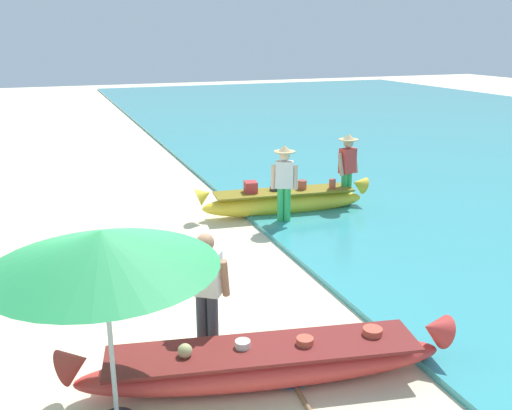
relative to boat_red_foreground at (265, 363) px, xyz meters
The scene contains 8 objects.
ground_plane 1.65m from the boat_red_foreground, 131.68° to the left, with size 80.00×80.00×0.00m, color beige.
boat_red_foreground is the anchor object (origin of this frame).
boat_yellow_midground 6.29m from the boat_red_foreground, 64.25° to the left, with size 4.00×1.07×0.82m.
person_vendor_hatted 5.60m from the boat_red_foreground, 63.98° to the left, with size 0.58×0.45×1.71m.
person_tourist_customer 1.13m from the boat_red_foreground, 119.04° to the left, with size 0.56×0.47×1.62m.
person_vendor_assistant 7.00m from the boat_red_foreground, 52.59° to the left, with size 0.58×0.44×1.75m.
patio_umbrella_large 2.38m from the boat_red_foreground, behind, with size 2.21×2.21×2.12m.
paddle 0.71m from the boat_red_foreground, 67.94° to the right, with size 0.38×1.56×0.05m.
Camera 1 is at (-0.99, -6.36, 3.86)m, focal length 38.97 mm.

